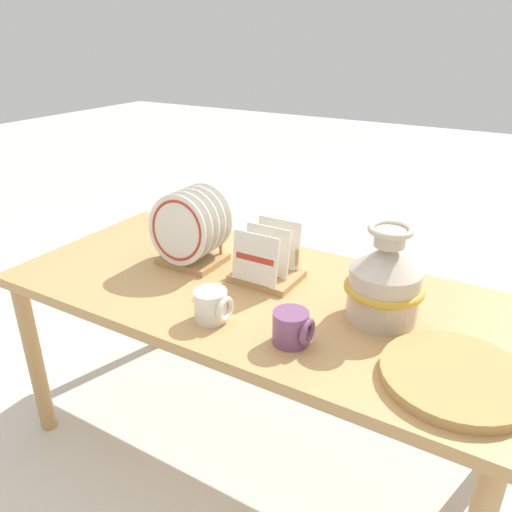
% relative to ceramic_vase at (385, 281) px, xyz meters
% --- Properties ---
extents(ground_plane, '(14.00, 14.00, 0.00)m').
position_rel_ceramic_vase_xyz_m(ground_plane, '(-0.39, -0.03, -0.77)').
color(ground_plane, beige).
extents(display_table, '(1.58, 0.73, 0.66)m').
position_rel_ceramic_vase_xyz_m(display_table, '(-0.39, -0.03, -0.19)').
color(display_table, tan).
rests_on(display_table, ground_plane).
extents(ceramic_vase, '(0.22, 0.22, 0.27)m').
position_rel_ceramic_vase_xyz_m(ceramic_vase, '(0.00, 0.00, 0.00)').
color(ceramic_vase, beige).
rests_on(ceramic_vase, display_table).
extents(dish_rack_round_plates, '(0.23, 0.19, 0.26)m').
position_rel_ceramic_vase_xyz_m(dish_rack_round_plates, '(-0.67, 0.02, -0.01)').
color(dish_rack_round_plates, tan).
rests_on(dish_rack_round_plates, display_table).
extents(dish_rack_square_plates, '(0.20, 0.18, 0.18)m').
position_rel_ceramic_vase_xyz_m(dish_rack_square_plates, '(-0.39, 0.04, -0.07)').
color(dish_rack_square_plates, tan).
rests_on(dish_rack_square_plates, display_table).
extents(wicker_charger_stack, '(0.34, 0.34, 0.03)m').
position_rel_ceramic_vase_xyz_m(wicker_charger_stack, '(0.24, -0.19, -0.10)').
color(wicker_charger_stack, tan).
rests_on(wicker_charger_stack, display_table).
extents(mug_plum_glaze, '(0.10, 0.09, 0.09)m').
position_rel_ceramic_vase_xyz_m(mug_plum_glaze, '(-0.16, -0.24, -0.07)').
color(mug_plum_glaze, '#7A4770').
rests_on(mug_plum_glaze, display_table).
extents(mug_cream_glaze, '(0.10, 0.09, 0.09)m').
position_rel_ceramic_vase_xyz_m(mug_cream_glaze, '(-0.40, -0.25, -0.07)').
color(mug_cream_glaze, silver).
rests_on(mug_cream_glaze, display_table).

